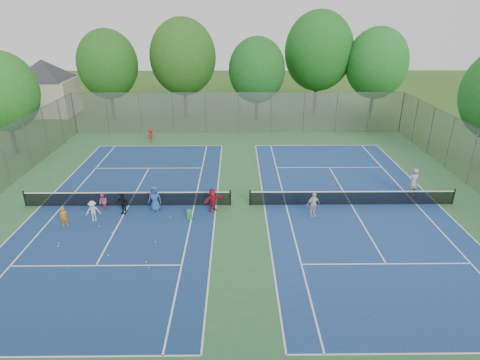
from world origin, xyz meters
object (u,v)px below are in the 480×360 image
net_left (128,199)px  net_right (352,198)px  ball_hopper (189,214)px  ball_crate (156,195)px  instructor (413,183)px

net_left → net_right: same height
net_right → ball_hopper: size_ratio=23.59×
ball_hopper → ball_crate: bearing=130.3°
net_right → ball_crate: 12.54m
instructor → ball_crate: bearing=-7.6°
ball_crate → instructor: (16.73, -0.02, 0.82)m
net_left → net_right: 14.00m
net_left → net_right: (14.00, 0.00, 0.00)m
ball_crate → instructor: size_ratio=0.19×
net_right → instructor: instructor is taller
net_left → net_right: size_ratio=1.00×
ball_crate → net_left: bearing=-141.5°
net_left → ball_crate: bearing=38.5°
ball_hopper → instructor: 14.56m
net_left → instructor: (18.26, 1.20, 0.53)m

